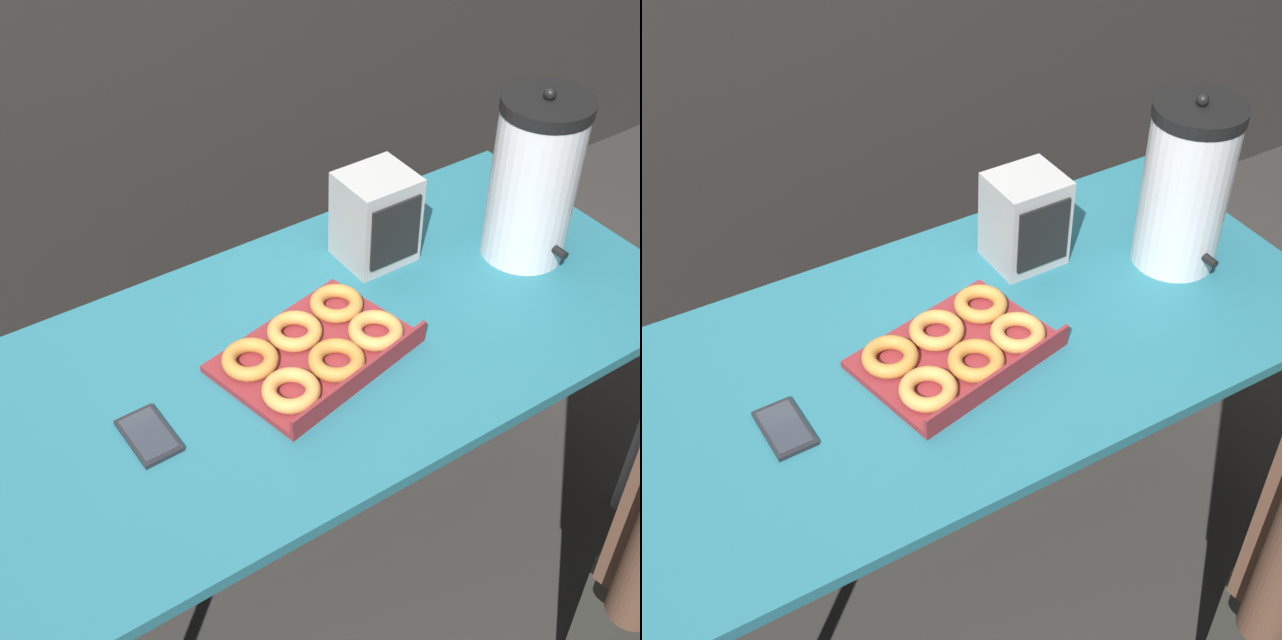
% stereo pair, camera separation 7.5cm
% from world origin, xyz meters
% --- Properties ---
extents(ground_plane, '(12.00, 12.00, 0.00)m').
position_xyz_m(ground_plane, '(0.00, 0.00, 0.00)').
color(ground_plane, '#2D2B28').
extents(folding_table, '(1.58, 0.77, 0.75)m').
position_xyz_m(folding_table, '(0.00, 0.00, 0.71)').
color(folding_table, '#236675').
rests_on(folding_table, ground).
extents(donut_box, '(0.44, 0.34, 0.05)m').
position_xyz_m(donut_box, '(-0.05, -0.03, 0.77)').
color(donut_box, maroon).
rests_on(donut_box, folding_table).
extents(coffee_urn, '(0.20, 0.22, 0.42)m').
position_xyz_m(coffee_urn, '(0.55, -0.00, 0.95)').
color(coffee_urn, silver).
rests_on(coffee_urn, folding_table).
extents(cell_phone, '(0.08, 0.14, 0.01)m').
position_xyz_m(cell_phone, '(-0.43, -0.04, 0.76)').
color(cell_phone, black).
rests_on(cell_phone, folding_table).
extents(space_heater, '(0.16, 0.15, 0.22)m').
position_xyz_m(space_heater, '(0.25, 0.17, 0.86)').
color(space_heater, '#9E9E9E').
rests_on(space_heater, folding_table).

